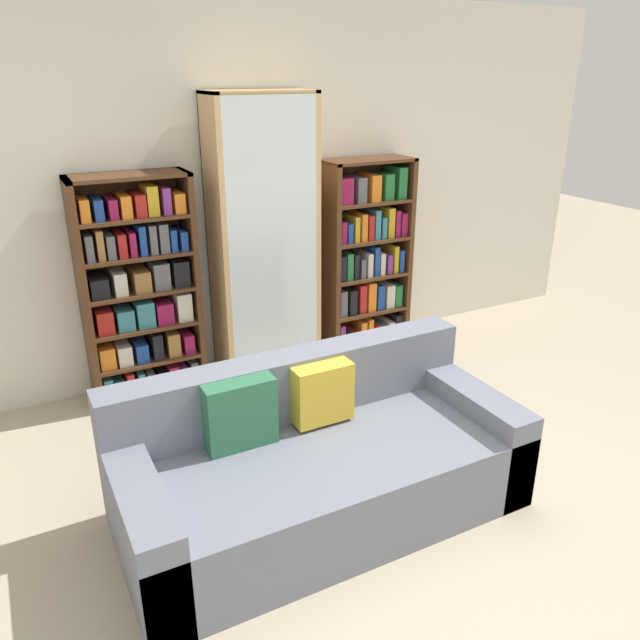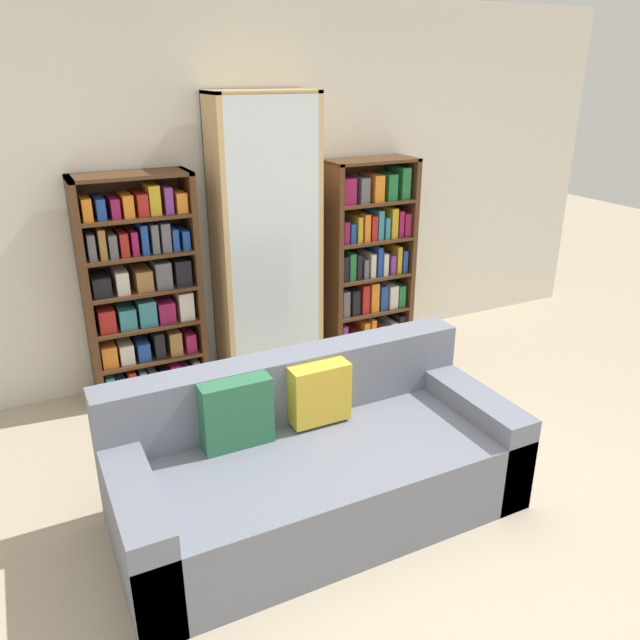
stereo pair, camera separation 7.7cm
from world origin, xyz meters
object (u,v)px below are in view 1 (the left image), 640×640
display_cabinet (264,240)px  wine_bottle (383,393)px  bookshelf_right (365,259)px  bookshelf_left (141,294)px  couch (318,465)px

display_cabinet → wine_bottle: (0.41, -1.04, -0.87)m
display_cabinet → bookshelf_right: size_ratio=1.33×
bookshelf_left → wine_bottle: size_ratio=4.17×
wine_bottle → display_cabinet: bearing=111.3°
display_cabinet → bookshelf_right: display_cabinet is taller
bookshelf_right → wine_bottle: bookshelf_right is taller
bookshelf_right → bookshelf_left: bearing=-180.0°
wine_bottle → bookshelf_left: bearing=141.5°
couch → display_cabinet: size_ratio=1.00×
couch → bookshelf_left: (-0.47, 1.74, 0.48)m
couch → display_cabinet: (0.45, 1.72, 0.75)m
bookshelf_left → display_cabinet: 0.96m
bookshelf_left → wine_bottle: (1.33, -1.05, -0.60)m
couch → bookshelf_right: 2.25m
display_cabinet → couch: bearing=-104.6°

